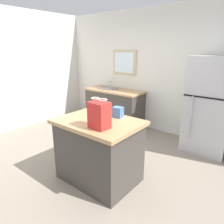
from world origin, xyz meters
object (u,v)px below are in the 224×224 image
Objects in this scene: kitchen_island at (99,150)px; small_box at (118,112)px; refrigerator at (210,106)px; bottle at (99,107)px; shopping_bag at (99,115)px.

small_box is (0.12, 0.28, 0.53)m from kitchen_island.
bottle is at bearing -123.42° from refrigerator.
kitchen_island is at bearing 135.48° from shopping_bag.
kitchen_island is 4.92× the size of bottle.
bottle is at bearing -170.70° from small_box.
shopping_bag is at bearing -44.52° from kitchen_island.
small_box is at bearing 99.27° from shopping_bag.
bottle is at bearing 128.91° from kitchen_island.
bottle reaches higher than small_box.
kitchen_island is 0.66× the size of refrigerator.
refrigerator reaches higher than shopping_bag.
kitchen_island is 2.20m from refrigerator.
bottle is at bearing 132.10° from shopping_bag.
refrigerator is at bearing 63.69° from small_box.
shopping_bag reaches higher than bottle.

